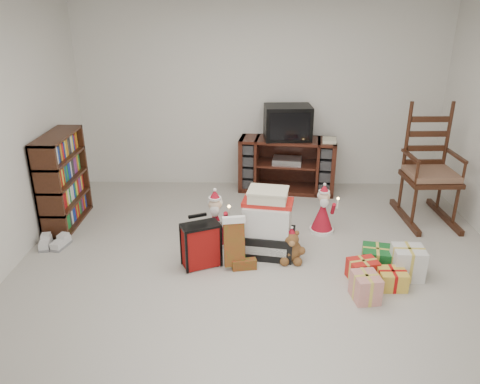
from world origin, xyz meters
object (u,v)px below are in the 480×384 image
mrs_claus_figurine (215,224)px  gift_cluster (381,269)px  gift_pile (267,226)px  bookshelf (63,182)px  tv_stand (287,165)px  red_suitcase (201,245)px  rocking_chair (428,179)px  sneaker_pair (53,243)px  crt_television (288,122)px  teddy_bear (291,248)px  santa_figurine (323,214)px

mrs_claus_figurine → gift_cluster: 1.77m
gift_pile → bookshelf: bearing=173.4°
tv_stand → gift_cluster: 2.43m
tv_stand → mrs_claus_figurine: (-0.89, -1.61, -0.13)m
red_suitcase → mrs_claus_figurine: mrs_claus_figurine is taller
mrs_claus_figurine → gift_cluster: bearing=-23.4°
tv_stand → rocking_chair: size_ratio=0.93×
sneaker_pair → crt_television: crt_television is taller
bookshelf → sneaker_pair: size_ratio=3.32×
rocking_chair → mrs_claus_figurine: 2.63m
bookshelf → crt_television: size_ratio=1.72×
gift_pile → tv_stand: bearing=89.1°
rocking_chair → crt_television: 1.91m
gift_cluster → rocking_chair: bearing=58.4°
mrs_claus_figurine → crt_television: bearing=61.5°
bookshelf → teddy_bear: size_ratio=3.23×
sneaker_pair → gift_cluster: size_ratio=0.40×
tv_stand → santa_figurine: bearing=-68.1°
teddy_bear → crt_television: bearing=87.5°
gift_pile → santa_figurine: 0.83m
santa_figurine → rocking_chair: bearing=18.1°
red_suitcase → teddy_bear: red_suitcase is taller
teddy_bear → mrs_claus_figurine: size_ratio=0.53×
crt_television → gift_pile: bearing=-103.3°
tv_stand → rocking_chair: rocking_chair is taller
tv_stand → gift_pile: bearing=-92.6°
rocking_chair → gift_pile: size_ratio=2.05×
bookshelf → santa_figurine: 3.03m
rocking_chair → mrs_claus_figurine: bearing=-165.9°
teddy_bear → crt_television: 2.12m
santa_figurine → gift_cluster: 1.11m
teddy_bear → santa_figurine: 0.79m
bookshelf → crt_television: crt_television is taller
red_suitcase → gift_pile: bearing=-1.4°
teddy_bear → gift_cluster: teddy_bear is taller
mrs_claus_figurine → bookshelf: bearing=164.4°
gift_pile → teddy_bear: size_ratio=2.09×
mrs_claus_figurine → rocking_chair: bearing=16.7°
bookshelf → gift_pile: bearing=-16.3°
mrs_claus_figurine → crt_television: crt_television is taller
santa_figurine → mrs_claus_figurine: size_ratio=0.91×
sneaker_pair → crt_television: bearing=31.2°
tv_stand → teddy_bear: (-0.10, -1.95, -0.22)m
red_suitcase → santa_figurine: santa_figurine is taller
rocking_chair → santa_figurine: (-1.31, -0.43, -0.27)m
teddy_bear → mrs_claus_figurine: (-0.79, 0.34, 0.10)m
red_suitcase → teddy_bear: 0.91m
teddy_bear → mrs_claus_figurine: mrs_claus_figurine is taller
rocking_chair → santa_figurine: bearing=-164.5°
teddy_bear → gift_pile: bearing=146.5°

